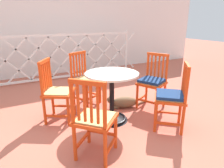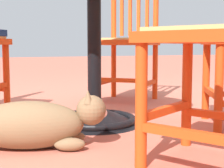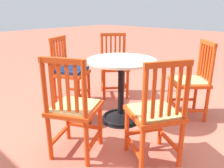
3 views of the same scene
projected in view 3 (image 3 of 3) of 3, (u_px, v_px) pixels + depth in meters
ground_plane at (130, 122)px, 2.61m from camera, size 24.00×24.00×0.00m
cafe_table at (121, 97)px, 2.59m from camera, size 0.76×0.76×0.73m
orange_chair_at_corner at (114, 66)px, 3.32m from camera, size 0.56×0.56×0.91m
orange_chair_by_planter at (70, 72)px, 2.99m from camera, size 0.53×0.53×0.91m
orange_chair_tucked_in at (73, 109)px, 1.92m from camera, size 0.54×0.54×0.91m
orange_chair_facing_out at (155, 115)px, 1.82m from camera, size 0.55×0.55×0.91m
orange_chair_near_fence at (191, 82)px, 2.64m from camera, size 0.57×0.57×0.91m
tabby_cat at (80, 111)px, 2.67m from camera, size 0.74×0.34×0.23m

